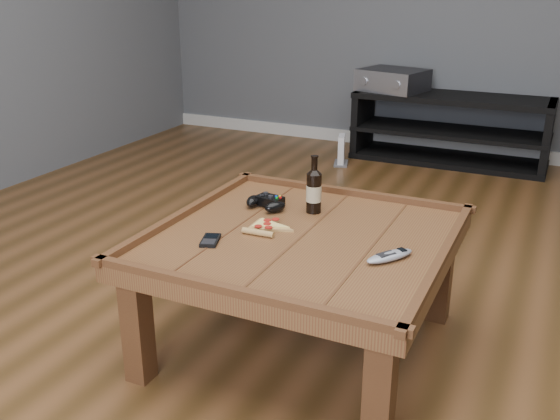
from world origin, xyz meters
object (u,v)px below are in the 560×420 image
at_px(remote_control, 390,256).
at_px(game_console, 341,151).
at_px(game_controller, 266,202).
at_px(smartphone, 210,240).
at_px(pizza_slice, 266,227).
at_px(media_console, 450,130).
at_px(av_receiver, 393,80).
at_px(coffee_table, 302,251).
at_px(beer_bottle, 314,190).

xyz_separation_m(remote_control, game_console, (-1.03, 2.41, -0.36)).
bearing_deg(game_controller, game_console, 113.22).
bearing_deg(smartphone, pizza_slice, 38.80).
height_order(game_controller, game_console, game_controller).
relative_size(media_console, game_controller, 7.62).
height_order(smartphone, av_receiver, av_receiver).
bearing_deg(remote_control, media_console, 130.96).
bearing_deg(remote_control, coffee_table, -156.74).
distance_m(beer_bottle, game_console, 2.25).
relative_size(beer_bottle, game_controller, 1.23).
relative_size(game_controller, av_receiver, 0.35).
height_order(beer_bottle, remote_control, beer_bottle).
bearing_deg(pizza_slice, av_receiver, 94.22).
bearing_deg(game_controller, beer_bottle, 23.25).
relative_size(remote_control, game_console, 0.83).
xyz_separation_m(coffee_table, pizza_slice, (-0.15, 0.00, 0.07)).
bearing_deg(coffee_table, beer_bottle, 103.25).
bearing_deg(pizza_slice, smartphone, -124.25).
xyz_separation_m(beer_bottle, av_receiver, (-0.40, 2.51, 0.04)).
bearing_deg(smartphone, beer_bottle, 44.45).
height_order(smartphone, remote_control, remote_control).
distance_m(remote_control, av_receiver, 2.92).
bearing_deg(media_console, beer_bottle, -91.25).
bearing_deg(smartphone, av_receiver, 74.56).
xyz_separation_m(coffee_table, beer_bottle, (-0.05, 0.23, 0.15)).
xyz_separation_m(pizza_slice, game_console, (-0.55, 2.34, -0.36)).
bearing_deg(media_console, smartphone, -95.14).
bearing_deg(beer_bottle, pizza_slice, -111.38).
height_order(media_console, game_console, media_console).
relative_size(pizza_slice, remote_control, 1.20).
distance_m(beer_bottle, game_controller, 0.20).
bearing_deg(game_controller, smartphone, -82.49).
height_order(beer_bottle, game_controller, beer_bottle).
relative_size(smartphone, av_receiver, 0.22).
xyz_separation_m(pizza_slice, smartphone, (-0.12, -0.19, -0.00)).
height_order(smartphone, game_console, smartphone).
height_order(media_console, smartphone, media_console).
height_order(coffee_table, smartphone, coffee_table).
xyz_separation_m(smartphone, av_receiver, (-0.19, 2.93, 0.12)).
distance_m(remote_control, game_console, 2.64).
bearing_deg(coffee_table, pizza_slice, 179.55).
xyz_separation_m(beer_bottle, remote_control, (0.39, -0.30, -0.08)).
bearing_deg(media_console, remote_control, -83.28).
xyz_separation_m(media_console, game_console, (-0.69, -0.41, -0.15)).
distance_m(coffee_table, media_console, 2.75).
bearing_deg(remote_control, game_console, 147.30).
bearing_deg(beer_bottle, game_console, 106.84).
bearing_deg(av_receiver, game_controller, -70.76).
relative_size(beer_bottle, pizza_slice, 1.04).
distance_m(beer_bottle, pizza_slice, 0.26).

